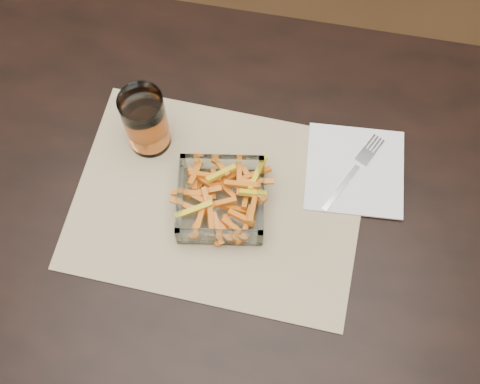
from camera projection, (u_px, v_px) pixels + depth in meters
name	position (u px, v px, depth m)	size (l,w,h in m)	color
dining_table	(226.00, 261.00, 1.01)	(1.60, 0.90, 0.75)	black
placemat	(218.00, 201.00, 0.95)	(0.45, 0.33, 0.00)	tan
glass_bowl	(221.00, 201.00, 0.93)	(0.15, 0.15, 0.05)	white
tumbler	(146.00, 123.00, 0.94)	(0.07, 0.07, 0.12)	white
napkin	(355.00, 170.00, 0.97)	(0.16, 0.16, 0.00)	white
fork	(354.00, 170.00, 0.97)	(0.09, 0.15, 0.00)	silver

